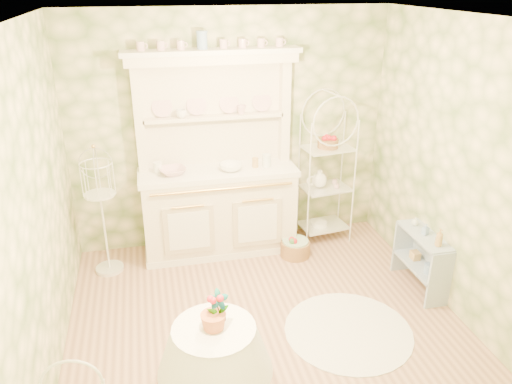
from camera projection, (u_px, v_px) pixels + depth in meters
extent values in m
plane|color=tan|center=(268.00, 327.00, 4.60)|extent=(3.60, 3.60, 0.00)
plane|color=white|center=(272.00, 19.00, 3.53)|extent=(3.60, 3.60, 0.00)
plane|color=beige|center=(35.00, 215.00, 3.70)|extent=(3.60, 3.60, 0.00)
plane|color=beige|center=(466.00, 175.00, 4.43)|extent=(3.60, 3.60, 0.00)
plane|color=beige|center=(231.00, 132.00, 5.68)|extent=(3.60, 3.60, 0.00)
plane|color=beige|center=(360.00, 336.00, 2.46)|extent=(3.60, 3.60, 0.00)
cube|color=white|center=(218.00, 158.00, 5.47)|extent=(1.87, 0.61, 2.29)
cube|color=white|center=(327.00, 166.00, 5.85)|extent=(0.63, 0.49, 1.87)
cube|color=#9FB1C4|center=(421.00, 261.00, 5.08)|extent=(0.32, 0.75, 0.63)
cylinder|color=white|center=(215.00, 366.00, 3.63)|extent=(0.89, 0.89, 0.73)
cube|color=white|center=(101.00, 207.00, 5.19)|extent=(0.41, 0.41, 1.54)
cylinder|color=#996E40|center=(295.00, 248.00, 5.75)|extent=(0.31, 0.31, 0.19)
cylinder|color=white|center=(348.00, 331.00, 4.55)|extent=(1.40, 1.40, 0.01)
imported|color=white|center=(173.00, 173.00, 5.39)|extent=(0.33, 0.33, 0.07)
imported|color=white|center=(231.00, 170.00, 5.49)|extent=(0.32, 0.32, 0.08)
imported|color=white|center=(181.00, 115.00, 5.33)|extent=(0.13, 0.13, 0.09)
imported|color=white|center=(241.00, 111.00, 5.49)|extent=(0.12, 0.12, 0.10)
imported|color=#3F7238|center=(218.00, 311.00, 3.45)|extent=(0.16, 0.12, 0.29)
imported|color=tan|center=(439.00, 240.00, 4.72)|extent=(0.08, 0.08, 0.18)
imported|color=#7899C4|center=(425.00, 231.00, 4.95)|extent=(0.07, 0.07, 0.12)
imported|color=silver|center=(415.00, 222.00, 5.13)|extent=(0.08, 0.08, 0.09)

